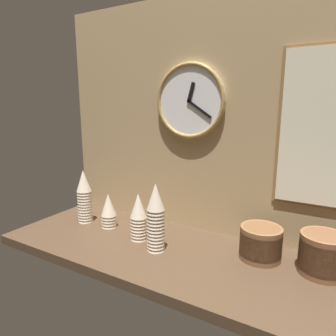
{
  "coord_description": "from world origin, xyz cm",
  "views": [
    {
      "loc": [
        49.39,
        -99.61,
        58.51
      ],
      "look_at": [
        -10.38,
        4.0,
        32.92
      ],
      "focal_mm": 32.0,
      "sensor_mm": 36.0,
      "label": 1
    }
  ],
  "objects_px": {
    "cup_stack_far_left": "(84,196)",
    "bowl_stack_right": "(261,242)",
    "bowl_stack_far_right": "(323,253)",
    "cup_stack_left": "(109,210)",
    "wall_clock": "(190,101)",
    "menu_board": "(333,129)",
    "cup_stack_center_left": "(139,217)",
    "cup_stack_center": "(156,217)"
  },
  "relations": [
    {
      "from": "wall_clock",
      "to": "menu_board",
      "type": "xyz_separation_m",
      "value": [
        0.57,
        0.01,
        -0.1
      ]
    },
    {
      "from": "cup_stack_far_left",
      "to": "bowl_stack_far_right",
      "type": "height_order",
      "value": "cup_stack_far_left"
    },
    {
      "from": "cup_stack_far_left",
      "to": "menu_board",
      "type": "height_order",
      "value": "menu_board"
    },
    {
      "from": "cup_stack_center_left",
      "to": "bowl_stack_right",
      "type": "bearing_deg",
      "value": 10.87
    },
    {
      "from": "cup_stack_center",
      "to": "bowl_stack_far_right",
      "type": "distance_m",
      "value": 0.62
    },
    {
      "from": "cup_stack_far_left",
      "to": "cup_stack_center_left",
      "type": "bearing_deg",
      "value": -5.23
    },
    {
      "from": "bowl_stack_right",
      "to": "wall_clock",
      "type": "bearing_deg",
      "value": 160.66
    },
    {
      "from": "cup_stack_far_left",
      "to": "menu_board",
      "type": "xyz_separation_m",
      "value": [
        1.05,
        0.21,
        0.36
      ]
    },
    {
      "from": "cup_stack_center_left",
      "to": "bowl_stack_far_right",
      "type": "bearing_deg",
      "value": 7.69
    },
    {
      "from": "bowl_stack_far_right",
      "to": "cup_stack_far_left",
      "type": "bearing_deg",
      "value": -176.57
    },
    {
      "from": "cup_stack_center_left",
      "to": "menu_board",
      "type": "relative_size",
      "value": 0.35
    },
    {
      "from": "cup_stack_center_left",
      "to": "cup_stack_far_left",
      "type": "height_order",
      "value": "cup_stack_far_left"
    },
    {
      "from": "bowl_stack_far_right",
      "to": "bowl_stack_right",
      "type": "xyz_separation_m",
      "value": [
        -0.21,
        0.0,
        -0.01
      ]
    },
    {
      "from": "cup_stack_left",
      "to": "cup_stack_far_left",
      "type": "xyz_separation_m",
      "value": [
        -0.15,
        -0.01,
        0.05
      ]
    },
    {
      "from": "cup_stack_far_left",
      "to": "wall_clock",
      "type": "xyz_separation_m",
      "value": [
        0.48,
        0.2,
        0.46
      ]
    },
    {
      "from": "bowl_stack_right",
      "to": "menu_board",
      "type": "xyz_separation_m",
      "value": [
        0.2,
        0.14,
        0.43
      ]
    },
    {
      "from": "cup_stack_center",
      "to": "wall_clock",
      "type": "xyz_separation_m",
      "value": [
        0.01,
        0.28,
        0.46
      ]
    },
    {
      "from": "wall_clock",
      "to": "menu_board",
      "type": "relative_size",
      "value": 0.56
    },
    {
      "from": "cup_stack_left",
      "to": "cup_stack_far_left",
      "type": "relative_size",
      "value": 0.62
    },
    {
      "from": "cup_stack_far_left",
      "to": "menu_board",
      "type": "bearing_deg",
      "value": 11.0
    },
    {
      "from": "cup_stack_far_left",
      "to": "bowl_stack_right",
      "type": "relative_size",
      "value": 1.69
    },
    {
      "from": "cup_stack_center_left",
      "to": "menu_board",
      "type": "height_order",
      "value": "menu_board"
    },
    {
      "from": "cup_stack_center_left",
      "to": "bowl_stack_far_right",
      "type": "xyz_separation_m",
      "value": [
        0.72,
        0.1,
        -0.03
      ]
    },
    {
      "from": "bowl_stack_right",
      "to": "menu_board",
      "type": "relative_size",
      "value": 0.26
    },
    {
      "from": "cup_stack_far_left",
      "to": "bowl_stack_right",
      "type": "height_order",
      "value": "cup_stack_far_left"
    },
    {
      "from": "cup_stack_far_left",
      "to": "bowl_stack_far_right",
      "type": "xyz_separation_m",
      "value": [
        1.07,
        0.06,
        -0.06
      ]
    },
    {
      "from": "bowl_stack_far_right",
      "to": "cup_stack_left",
      "type": "bearing_deg",
      "value": -176.42
    },
    {
      "from": "cup_stack_left",
      "to": "cup_stack_far_left",
      "type": "bearing_deg",
      "value": -177.53
    },
    {
      "from": "cup_stack_far_left",
      "to": "bowl_stack_right",
      "type": "bearing_deg",
      "value": 4.28
    },
    {
      "from": "cup_stack_center_left",
      "to": "cup_stack_far_left",
      "type": "relative_size",
      "value": 0.78
    },
    {
      "from": "cup_stack_center",
      "to": "bowl_stack_right",
      "type": "relative_size",
      "value": 1.78
    },
    {
      "from": "cup_stack_center",
      "to": "cup_stack_center_left",
      "type": "bearing_deg",
      "value": 157.99
    },
    {
      "from": "cup_stack_center_left",
      "to": "menu_board",
      "type": "bearing_deg",
      "value": 18.75
    },
    {
      "from": "cup_stack_center",
      "to": "cup_stack_left",
      "type": "height_order",
      "value": "cup_stack_center"
    },
    {
      "from": "cup_stack_left",
      "to": "cup_stack_center_left",
      "type": "bearing_deg",
      "value": -10.78
    },
    {
      "from": "cup_stack_left",
      "to": "bowl_stack_far_right",
      "type": "bearing_deg",
      "value": 3.58
    },
    {
      "from": "bowl_stack_far_right",
      "to": "wall_clock",
      "type": "relative_size",
      "value": 0.47
    },
    {
      "from": "cup_stack_center_left",
      "to": "cup_stack_far_left",
      "type": "bearing_deg",
      "value": 174.77
    },
    {
      "from": "cup_stack_center",
      "to": "menu_board",
      "type": "xyz_separation_m",
      "value": [
        0.58,
        0.29,
        0.36
      ]
    },
    {
      "from": "cup_stack_center_left",
      "to": "bowl_stack_far_right",
      "type": "height_order",
      "value": "cup_stack_center_left"
    },
    {
      "from": "cup_stack_far_left",
      "to": "bowl_stack_right",
      "type": "distance_m",
      "value": 0.86
    },
    {
      "from": "cup_stack_center",
      "to": "cup_stack_far_left",
      "type": "relative_size",
      "value": 1.05
    }
  ]
}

